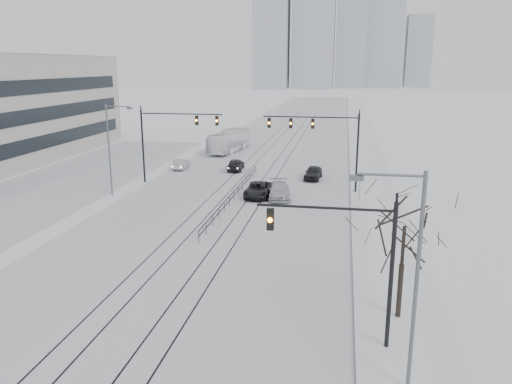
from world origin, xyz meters
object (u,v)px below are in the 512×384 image
object	(u,v)px
sedan_sb_inner	(236,165)
sedan_nb_right	(279,191)
sedan_nb_front	(258,190)
bare_tree	(404,236)
box_truck	(229,141)
sedan_sb_outer	(181,164)
sedan_nb_far	(313,173)
traffic_mast_near	(355,254)

from	to	relation	value
sedan_sb_inner	sedan_nb_right	world-z (taller)	sedan_sb_inner
sedan_sb_inner	sedan_nb_front	world-z (taller)	sedan_sb_inner
bare_tree	sedan_nb_front	xyz separation A→B (m)	(-11.20, 22.86, -3.79)
bare_tree	sedan_sb_inner	distance (m)	38.59
bare_tree	box_truck	bearing A→B (deg)	112.44
bare_tree	sedan_sb_outer	bearing A→B (deg)	123.61
sedan_nb_front	sedan_nb_far	world-z (taller)	sedan_nb_far
sedan_nb_right	sedan_nb_front	bearing A→B (deg)	167.68
sedan_nb_right	sedan_sb_inner	bearing A→B (deg)	110.10
sedan_sb_inner	sedan_nb_far	xyz separation A→B (m)	(9.72, -3.22, -0.00)
sedan_sb_inner	sedan_sb_outer	xyz separation A→B (m)	(-6.90, -0.34, -0.10)
sedan_sb_outer	bare_tree	bearing A→B (deg)	120.97
sedan_sb_outer	sedan_nb_right	size ratio (longest dim) A/B	0.77
sedan_sb_outer	sedan_nb_front	xyz separation A→B (m)	(11.76, -11.69, 0.06)
sedan_sb_outer	box_truck	world-z (taller)	box_truck
sedan_nb_right	sedan_nb_far	distance (m)	9.31
sedan_sb_outer	sedan_nb_far	bearing A→B (deg)	167.52
sedan_nb_far	traffic_mast_near	bearing A→B (deg)	-78.76
sedan_nb_right	box_truck	size ratio (longest dim) A/B	0.45
bare_tree	box_truck	world-z (taller)	bare_tree
bare_tree	sedan_nb_far	distance (m)	32.51
sedan_sb_outer	traffic_mast_near	bearing A→B (deg)	116.05
bare_tree	sedan_sb_inner	size ratio (longest dim) A/B	1.41
sedan_sb_outer	box_truck	size ratio (longest dim) A/B	0.34
traffic_mast_near	sedan_nb_right	bearing A→B (deg)	104.54
sedan_nb_front	sedan_nb_right	xyz separation A→B (m)	(2.10, -0.09, 0.03)
traffic_mast_near	sedan_sb_inner	xyz separation A→B (m)	(-13.65, 37.89, -3.82)
sedan_sb_inner	sedan_nb_far	bearing A→B (deg)	158.63
sedan_sb_inner	sedan_nb_far	distance (m)	10.23
sedan_sb_inner	box_truck	bearing A→B (deg)	-76.91
sedan_nb_right	traffic_mast_near	bearing A→B (deg)	-85.26
sedan_sb_outer	sedan_nb_far	world-z (taller)	sedan_nb_far
bare_tree	sedan_nb_right	size ratio (longest dim) A/B	1.20
traffic_mast_near	sedan_nb_right	xyz separation A→B (m)	(-6.68, 25.77, -3.83)
sedan_nb_front	sedan_nb_right	bearing A→B (deg)	-3.25
sedan_nb_front	traffic_mast_near	bearing A→B (deg)	-71.96
sedan_nb_far	sedan_nb_front	bearing A→B (deg)	-114.11
sedan_sb_outer	sedan_nb_right	world-z (taller)	sedan_nb_right
bare_tree	sedan_sb_inner	xyz separation A→B (m)	(-16.06, 34.88, -3.75)
box_truck	sedan_nb_front	bearing A→B (deg)	118.09
sedan_nb_front	sedan_sb_outer	bearing A→B (deg)	134.46
sedan_sb_outer	box_truck	distance (m)	14.03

